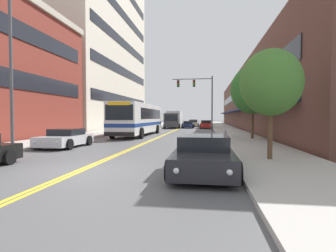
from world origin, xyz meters
name	(u,v)px	position (x,y,z in m)	size (l,w,h in m)	color
ground_plane	(181,128)	(0.00, 37.00, 0.00)	(240.00, 240.00, 0.00)	#565659
sidewalk_left	(140,127)	(-7.43, 37.00, 0.08)	(3.85, 106.00, 0.16)	#B2ADA5
sidewalk_right	(224,128)	(7.43, 37.00, 0.08)	(3.85, 106.00, 0.16)	#B2ADA5
centre_line	(181,128)	(0.00, 37.00, 0.00)	(0.34, 106.00, 0.01)	yellow
office_tower_left	(92,46)	(-15.59, 35.13, 14.45)	(12.08, 29.51, 28.90)	beige
storefront_row_right	(261,101)	(13.58, 37.00, 4.67)	(9.10, 68.00, 9.35)	brown
city_bus	(139,118)	(-2.54, 17.80, 1.81)	(2.96, 12.46, 3.21)	silver
car_dark_grey_parked_left_near	(152,125)	(-4.42, 33.51, 0.62)	(1.99, 4.70, 1.33)	#38383D
car_silver_parked_left_far	(66,138)	(-4.39, 6.56, 0.56)	(2.19, 4.24, 1.17)	#B7B7BC
car_charcoal_parked_right_foreground	(204,155)	(4.37, 0.20, 0.60)	(2.19, 4.78, 1.27)	#232328
car_red_parked_right_mid	(206,124)	(4.41, 35.74, 0.65)	(2.13, 4.88, 1.36)	maroon
car_navy_moving_lead	(188,125)	(1.32, 36.42, 0.57)	(2.03, 4.34, 1.20)	#19234C
car_beige_moving_second	(193,124)	(1.91, 42.85, 0.62)	(2.12, 4.48, 1.35)	#BCAD89
car_white_moving_third	(193,122)	(1.32, 54.23, 0.61)	(2.10, 4.21, 1.31)	white
box_truck	(174,119)	(-1.21, 36.78, 1.53)	(2.69, 7.88, 2.96)	#38383D
traffic_signal_mast	(199,92)	(3.47, 27.09, 5.25)	(5.52, 0.38, 7.45)	#47474C
street_lamp_left_near	(17,57)	(-4.94, 3.09, 4.94)	(2.62, 0.28, 8.28)	#47474C
street_tree_right_near	(271,83)	(7.10, 2.54, 3.33)	(2.52, 2.52, 4.58)	brown
street_tree_right_mid	(253,90)	(8.17, 13.22, 4.11)	(3.54, 3.54, 5.91)	brown
fire_hydrant	(225,134)	(5.95, 13.01, 0.55)	(0.35, 0.27, 0.79)	#B7B7BC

